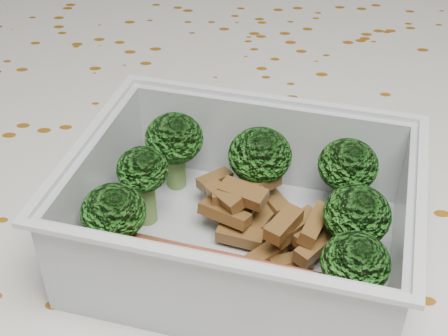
{
  "coord_description": "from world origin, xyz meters",
  "views": [
    {
      "loc": [
        0.02,
        -0.28,
        1.0
      ],
      "look_at": [
        0.01,
        0.0,
        0.78
      ],
      "focal_mm": 50.0,
      "sensor_mm": 36.0,
      "label": 1
    }
  ],
  "objects": [
    {
      "name": "dining_table",
      "position": [
        0.0,
        0.0,
        0.67
      ],
      "size": [
        1.4,
        0.9,
        0.75
      ],
      "color": "brown",
      "rests_on": "ground"
    },
    {
      "name": "tablecloth",
      "position": [
        0.0,
        0.0,
        0.72
      ],
      "size": [
        1.46,
        0.96,
        0.19
      ],
      "color": "silver",
      "rests_on": "dining_table"
    },
    {
      "name": "lunch_container",
      "position": [
        0.02,
        -0.04,
        0.78
      ],
      "size": [
        0.2,
        0.17,
        0.06
      ],
      "color": "silver",
      "rests_on": "tablecloth"
    },
    {
      "name": "broccoli_florets",
      "position": [
        0.03,
        -0.03,
        0.79
      ],
      "size": [
        0.16,
        0.13,
        0.05
      ],
      "color": "#608C3F",
      "rests_on": "lunch_container"
    },
    {
      "name": "meat_pile",
      "position": [
        0.03,
        -0.03,
        0.77
      ],
      "size": [
        0.08,
        0.08,
        0.03
      ],
      "color": "brown",
      "rests_on": "lunch_container"
    },
    {
      "name": "sausage",
      "position": [
        0.02,
        -0.08,
        0.77
      ],
      "size": [
        0.15,
        0.06,
        0.03
      ],
      "color": "#C45233",
      "rests_on": "lunch_container"
    }
  ]
}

